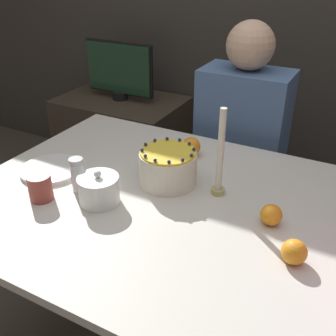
{
  "coord_description": "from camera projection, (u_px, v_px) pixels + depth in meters",
  "views": [
    {
      "loc": [
        0.55,
        -0.96,
        1.49
      ],
      "look_at": [
        -0.01,
        0.1,
        0.82
      ],
      "focal_mm": 42.0,
      "sensor_mm": 36.0,
      "label": 1
    }
  ],
  "objects": [
    {
      "name": "sugar_shaker",
      "position": [
        78.0,
        175.0,
        1.32
      ],
      "size": [
        0.05,
        0.05,
        0.12
      ],
      "color": "white",
      "rests_on": "dining_table"
    },
    {
      "name": "orange_fruit_0",
      "position": [
        294.0,
        252.0,
        1.02
      ],
      "size": [
        0.07,
        0.07,
        0.07
      ],
      "color": "orange",
      "rests_on": "dining_table"
    },
    {
      "name": "plate_stack",
      "position": [
        51.0,
        169.0,
        1.46
      ],
      "size": [
        0.23,
        0.23,
        0.02
      ],
      "color": "white",
      "rests_on": "dining_table"
    },
    {
      "name": "orange_fruit_1",
      "position": [
        191.0,
        147.0,
        1.56
      ],
      "size": [
        0.08,
        0.08,
        0.08
      ],
      "color": "orange",
      "rests_on": "dining_table"
    },
    {
      "name": "cup",
      "position": [
        40.0,
        187.0,
        1.28
      ],
      "size": [
        0.08,
        0.08,
        0.09
      ],
      "color": "#993D33",
      "rests_on": "dining_table"
    },
    {
      "name": "person_man_blue_shirt",
      "position": [
        238.0,
        167.0,
        1.95
      ],
      "size": [
        0.4,
        0.34,
        1.24
      ],
      "rotation": [
        0.0,
        0.0,
        3.14
      ],
      "color": "#2D2D38",
      "rests_on": "ground_plane"
    },
    {
      "name": "cake",
      "position": [
        168.0,
        167.0,
        1.36
      ],
      "size": [
        0.2,
        0.2,
        0.14
      ],
      "color": "#EFE5CC",
      "rests_on": "dining_table"
    },
    {
      "name": "orange_fruit_2",
      "position": [
        271.0,
        215.0,
        1.17
      ],
      "size": [
        0.07,
        0.07,
        0.07
      ],
      "color": "orange",
      "rests_on": "dining_table"
    },
    {
      "name": "side_cabinet",
      "position": [
        123.0,
        142.0,
        2.74
      ],
      "size": [
        0.81,
        0.54,
        0.62
      ],
      "color": "#382D23",
      "rests_on": "ground_plane"
    },
    {
      "name": "candle",
      "position": [
        220.0,
        160.0,
        1.27
      ],
      "size": [
        0.05,
        0.05,
        0.3
      ],
      "color": "tan",
      "rests_on": "dining_table"
    },
    {
      "name": "dining_table",
      "position": [
        158.0,
        224.0,
        1.37
      ],
      "size": [
        1.28,
        1.02,
        0.76
      ],
      "color": "beige",
      "rests_on": "ground_plane"
    },
    {
      "name": "tv_monitor",
      "position": [
        119.0,
        70.0,
        2.49
      ],
      "size": [
        0.49,
        0.1,
        0.37
      ],
      "color": "black",
      "rests_on": "side_cabinet"
    },
    {
      "name": "sugar_bowl",
      "position": [
        99.0,
        190.0,
        1.26
      ],
      "size": [
        0.13,
        0.13,
        0.12
      ],
      "color": "white",
      "rests_on": "dining_table"
    }
  ]
}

